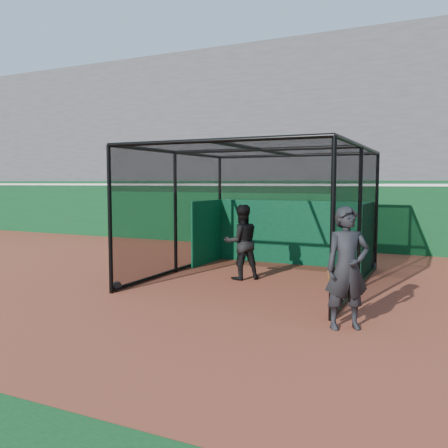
% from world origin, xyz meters
% --- Properties ---
extents(ground, '(120.00, 120.00, 0.00)m').
position_xyz_m(ground, '(0.00, 0.00, 0.00)').
color(ground, brown).
rests_on(ground, ground).
extents(outfield_wall, '(50.00, 0.50, 2.50)m').
position_xyz_m(outfield_wall, '(0.00, 8.50, 1.29)').
color(outfield_wall, '#0B3D1A').
rests_on(outfield_wall, ground).
extents(grandstand, '(50.00, 7.85, 8.95)m').
position_xyz_m(grandstand, '(0.00, 12.27, 4.48)').
color(grandstand, '#4C4C4F').
rests_on(grandstand, ground).
extents(batting_cage, '(4.94, 5.57, 3.24)m').
position_xyz_m(batting_cage, '(1.14, 2.31, 1.62)').
color(batting_cage, black).
rests_on(batting_cage, ground).
extents(batter, '(1.16, 1.14, 1.88)m').
position_xyz_m(batter, '(0.70, 2.21, 0.94)').
color(batter, black).
rests_on(batter, ground).
extents(on_deck_player, '(0.89, 0.81, 2.04)m').
position_xyz_m(on_deck_player, '(3.90, -0.79, 1.02)').
color(on_deck_player, black).
rests_on(on_deck_player, ground).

